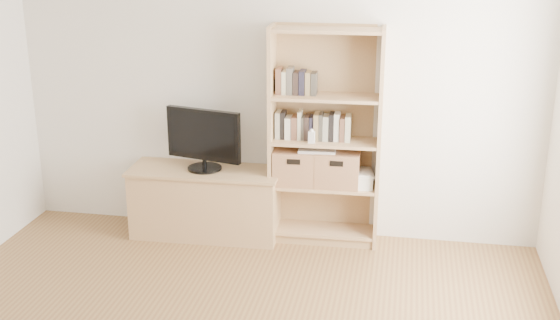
% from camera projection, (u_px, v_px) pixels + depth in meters
% --- Properties ---
extents(back_wall, '(4.50, 0.02, 2.60)m').
position_uv_depth(back_wall, '(276.00, 87.00, 5.93)').
color(back_wall, silver).
rests_on(back_wall, floor).
extents(tv_stand, '(1.28, 0.51, 0.58)m').
position_uv_depth(tv_stand, '(206.00, 203.00, 6.13)').
color(tv_stand, tan).
rests_on(tv_stand, floor).
extents(bookshelf, '(0.93, 0.36, 1.85)m').
position_uv_depth(bookshelf, '(325.00, 138.00, 5.82)').
color(bookshelf, tan).
rests_on(bookshelf, floor).
extents(television, '(0.68, 0.21, 0.54)m').
position_uv_depth(television, '(204.00, 139.00, 5.94)').
color(television, black).
rests_on(television, tv_stand).
extents(books_row_mid, '(0.91, 0.23, 0.24)m').
position_uv_depth(books_row_mid, '(326.00, 125.00, 5.81)').
color(books_row_mid, gray).
rests_on(books_row_mid, bookshelf).
extents(books_row_upper, '(0.41, 0.17, 0.21)m').
position_uv_depth(books_row_upper, '(301.00, 81.00, 5.72)').
color(books_row_upper, gray).
rests_on(books_row_upper, bookshelf).
extents(baby_monitor, '(0.05, 0.04, 0.10)m').
position_uv_depth(baby_monitor, '(312.00, 137.00, 5.73)').
color(baby_monitor, white).
rests_on(baby_monitor, bookshelf).
extents(basket_left, '(0.38, 0.32, 0.30)m').
position_uv_depth(basket_left, '(295.00, 166.00, 5.93)').
color(basket_left, '#946643').
rests_on(basket_left, bookshelf).
extents(basket_right, '(0.37, 0.31, 0.30)m').
position_uv_depth(basket_right, '(338.00, 168.00, 5.88)').
color(basket_right, '#946643').
rests_on(basket_right, bookshelf).
extents(laptop, '(0.32, 0.23, 0.02)m').
position_uv_depth(laptop, '(318.00, 149.00, 5.85)').
color(laptop, white).
rests_on(laptop, basket_left).
extents(magazine_stack, '(0.19, 0.26, 0.11)m').
position_uv_depth(magazine_stack, '(362.00, 180.00, 5.88)').
color(magazine_stack, beige).
rests_on(magazine_stack, bookshelf).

